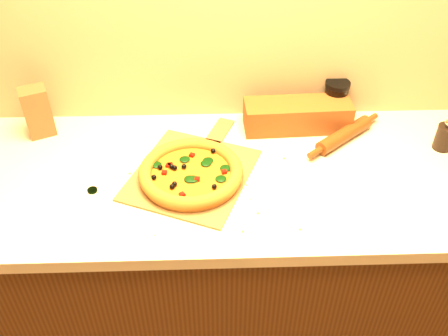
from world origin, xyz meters
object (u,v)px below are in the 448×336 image
pizza_peel (193,172)px  pizza (191,173)px  pepper_grinder (445,136)px  rolling_pin (344,135)px  dark_jar (335,99)px

pizza_peel → pizza: size_ratio=1.71×
pizza_peel → pepper_grinder: (0.81, 0.10, 0.04)m
pizza_peel → pizza: (-0.01, -0.03, 0.02)m
pizza_peel → rolling_pin: (0.50, 0.15, 0.02)m
rolling_pin → pepper_grinder: bearing=-9.1°
rolling_pin → pizza: bearing=-160.0°
pizza_peel → pizza: bearing=-77.1°
pizza → rolling_pin: 0.54m
pizza_peel → rolling_pin: rolling_pin is taller
pizza_peel → pepper_grinder: pepper_grinder is taller
pepper_grinder → dark_jar: 0.37m
pizza_peel → dark_jar: size_ratio=3.93×
pepper_grinder → rolling_pin: pepper_grinder is taller
dark_jar → pizza: bearing=-146.4°
pizza_peel → pizza: pizza is taller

